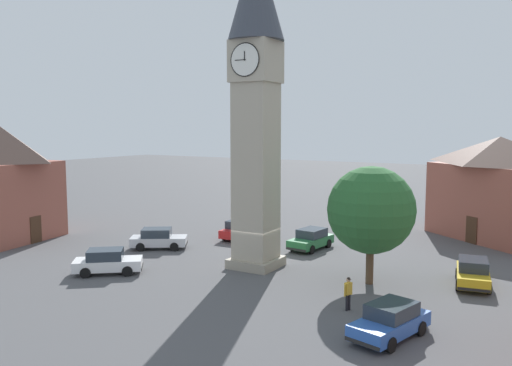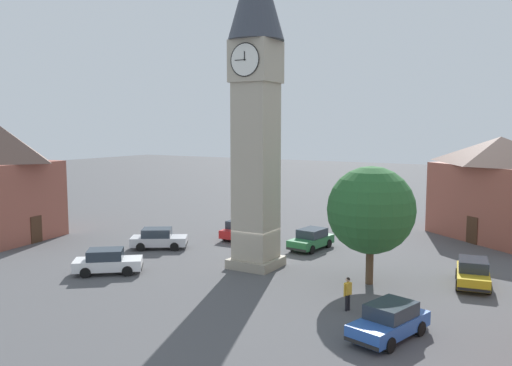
{
  "view_description": "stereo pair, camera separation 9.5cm",
  "coord_description": "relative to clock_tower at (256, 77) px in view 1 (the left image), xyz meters",
  "views": [
    {
      "loc": [
        -16.66,
        28.58,
        9.06
      ],
      "look_at": [
        0.0,
        0.0,
        5.48
      ],
      "focal_mm": 36.58,
      "sensor_mm": 36.0,
      "label": 1
    },
    {
      "loc": [
        -16.74,
        28.53,
        9.06
      ],
      "look_at": [
        0.0,
        0.0,
        5.48
      ],
      "focal_mm": 36.58,
      "sensor_mm": 36.0,
      "label": 2
    }
  ],
  "objects": [
    {
      "name": "car_red_corner",
      "position": [
        -12.75,
        -2.74,
        -11.38
      ],
      "size": [
        2.36,
        4.35,
        1.53
      ],
      "color": "gold",
      "rests_on": "ground"
    },
    {
      "name": "car_black_far",
      "position": [
        -1.07,
        -6.27,
        -11.38
      ],
      "size": [
        2.16,
        4.29,
        1.53
      ],
      "color": "#236B38",
      "rests_on": "ground"
    },
    {
      "name": "car_white_side",
      "position": [
        7.15,
        6.0,
        -11.38
      ],
      "size": [
        4.28,
        3.89,
        1.53
      ],
      "color": "white",
      "rests_on": "ground"
    },
    {
      "name": "clock_tower",
      "position": [
        0.0,
        0.0,
        0.0
      ],
      "size": [
        3.54,
        3.54,
        20.75
      ],
      "color": "gray",
      "rests_on": "ground"
    },
    {
      "name": "car_blue_kerb",
      "position": [
        5.45,
        -6.84,
        -11.38
      ],
      "size": [
        1.9,
        4.17,
        1.53
      ],
      "color": "red",
      "rests_on": "ground"
    },
    {
      "name": "building_shop_left",
      "position": [
        -12.61,
        -16.36,
        -7.91
      ],
      "size": [
        12.21,
        11.11,
        8.3
      ],
      "color": "#995142",
      "rests_on": "ground"
    },
    {
      "name": "car_green_alley",
      "position": [
        -10.76,
        7.01,
        -11.38
      ],
      "size": [
        2.74,
        4.43,
        1.53
      ],
      "color": "#2D5BB7",
      "rests_on": "ground"
    },
    {
      "name": "car_silver_kerb",
      "position": [
        8.84,
        -0.69,
        -11.38
      ],
      "size": [
        4.39,
        3.64,
        1.53
      ],
      "color": "silver",
      "rests_on": "ground"
    },
    {
      "name": "pedestrian",
      "position": [
        -8.02,
        4.71,
        -11.13
      ],
      "size": [
        0.34,
        0.53,
        1.69
      ],
      "color": "black",
      "rests_on": "ground"
    },
    {
      "name": "ground_plane",
      "position": [
        -0.0,
        -0.0,
        -12.14
      ],
      "size": [
        200.0,
        200.0,
        0.0
      ],
      "primitive_type": "plane",
      "color": "#4C4C4F"
    },
    {
      "name": "tree",
      "position": [
        -7.52,
        -0.16,
        -7.82
      ],
      "size": [
        5.04,
        5.04,
        6.85
      ],
      "color": "brown",
      "rests_on": "ground"
    }
  ]
}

